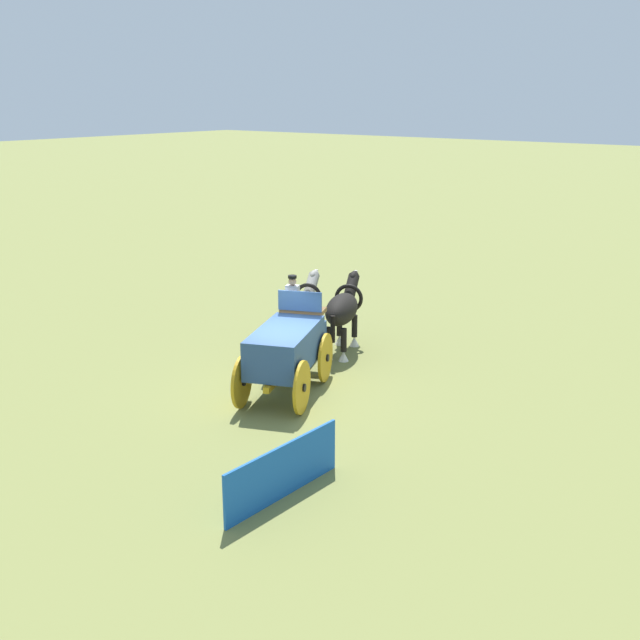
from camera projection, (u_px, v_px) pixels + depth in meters
ground_plane at (286, 393)px, 20.60m from camera, size 220.00×220.00×0.00m
show_wagon at (287, 348)px, 20.39m from camera, size 5.76×3.11×2.80m
draft_horse_near at (302, 308)px, 23.93m from camera, size 2.91×1.66×2.15m
draft_horse_off at (343, 310)px, 23.60m from camera, size 3.03×1.72×2.18m
sponsor_banner at (283, 471)px, 15.17m from camera, size 3.20×0.13×1.10m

